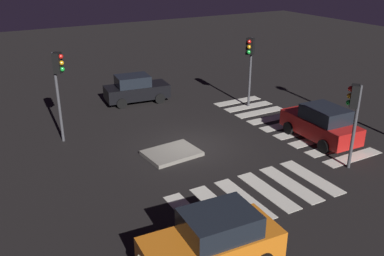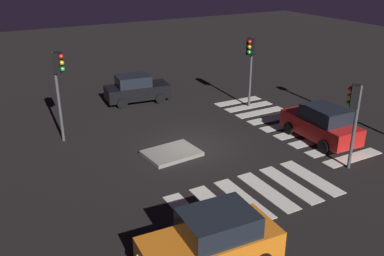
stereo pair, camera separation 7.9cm
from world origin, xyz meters
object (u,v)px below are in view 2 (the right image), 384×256
at_px(traffic_island, 172,153).
at_px(car_black, 136,89).
at_px(traffic_light_east, 354,106).
at_px(traffic_light_north, 250,55).
at_px(car_orange, 212,241).
at_px(traffic_light_west, 58,75).
at_px(car_red, 321,124).

xyz_separation_m(traffic_island, car_black, (1.50, 7.95, 0.76)).
height_order(traffic_island, traffic_light_east, traffic_light_east).
bearing_deg(car_black, traffic_light_north, -31.17).
xyz_separation_m(traffic_island, traffic_light_east, (6.09, -4.77, 2.74)).
bearing_deg(car_orange, traffic_light_west, -79.21).
distance_m(car_red, car_black, 11.57).
relative_size(car_red, traffic_light_west, 0.94).
xyz_separation_m(car_red, traffic_light_west, (-11.12, 6.10, 2.49)).
height_order(traffic_island, traffic_light_north, traffic_light_north).
relative_size(car_black, traffic_light_north, 0.98).
bearing_deg(car_red, car_black, 31.81).
bearing_deg(traffic_light_west, car_red, 7.06).
bearing_deg(traffic_light_north, traffic_light_west, -32.02).
xyz_separation_m(car_red, traffic_light_north, (-0.18, 5.84, 2.30)).
relative_size(traffic_island, traffic_light_west, 0.58).
relative_size(traffic_island, car_black, 0.63).
bearing_deg(car_black, car_orange, -98.06).
relative_size(car_red, traffic_light_north, 1.00).
distance_m(traffic_light_north, traffic_light_east, 8.58).
bearing_deg(traffic_light_north, car_red, 61.10).
bearing_deg(car_orange, car_red, -148.18).
relative_size(traffic_light_north, traffic_light_east, 1.13).
height_order(car_red, traffic_light_west, traffic_light_west).
bearing_deg(car_black, car_red, -54.31).
height_order(car_red, car_orange, car_orange).
bearing_deg(traffic_island, car_orange, -107.58).
xyz_separation_m(car_orange, traffic_light_west, (-1.56, 11.37, 2.49)).
distance_m(car_red, traffic_light_north, 6.28).
bearing_deg(traffic_light_west, traffic_light_east, -5.52).
bearing_deg(traffic_island, traffic_light_west, 134.15).
height_order(car_orange, traffic_light_west, traffic_light_west).
xyz_separation_m(traffic_light_west, traffic_light_east, (9.98, -8.78, -0.55)).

